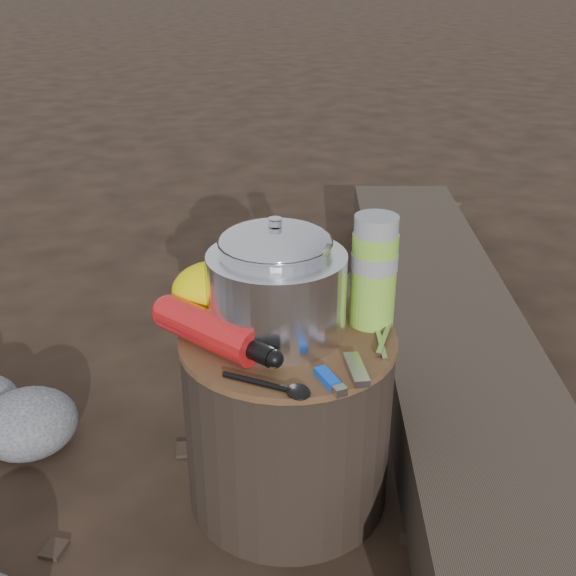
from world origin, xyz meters
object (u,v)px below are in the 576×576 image
object	(u,v)px
camping_pot	(276,277)
log_main	(447,340)
stump	(288,418)
fuel_bottle	(209,330)
thermos	(374,272)
travel_mug	(313,272)

from	to	relation	value
camping_pot	log_main	bearing A→B (deg)	26.14
stump	log_main	xyz separation A→B (m)	(0.56, 0.33, -0.10)
log_main	fuel_bottle	bearing A→B (deg)	-136.15
stump	fuel_bottle	size ratio (longest dim) A/B	1.44
stump	thermos	bearing A→B (deg)	0.34
log_main	camping_pot	bearing A→B (deg)	-134.18
log_main	camping_pot	xyz separation A→B (m)	(-0.57, -0.28, 0.39)
stump	travel_mug	world-z (taller)	travel_mug
camping_pot	fuel_bottle	world-z (taller)	camping_pot
fuel_bottle	thermos	distance (m)	0.33
log_main	travel_mug	size ratio (longest dim) A/B	19.28
thermos	camping_pot	bearing A→B (deg)	165.66
log_main	camping_pot	distance (m)	0.74
camping_pot	stump	bearing A→B (deg)	-79.16
thermos	travel_mug	size ratio (longest dim) A/B	1.93
camping_pot	travel_mug	bearing A→B (deg)	40.65
stump	fuel_bottle	xyz separation A→B (m)	(-0.15, 0.01, 0.22)
stump	fuel_bottle	world-z (taller)	fuel_bottle
stump	travel_mug	xyz separation A→B (m)	(0.10, 0.14, 0.25)
thermos	travel_mug	world-z (taller)	thermos
fuel_bottle	travel_mug	world-z (taller)	travel_mug
log_main	camping_pot	size ratio (longest dim) A/B	10.44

